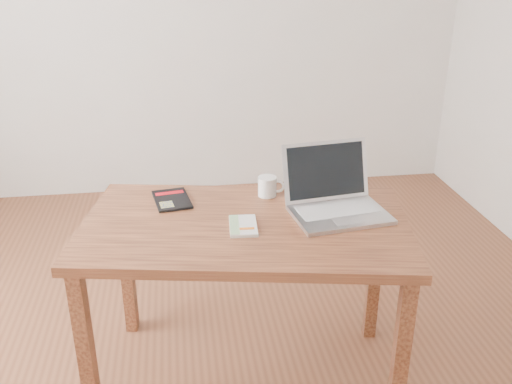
{
  "coord_description": "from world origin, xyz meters",
  "views": [
    {
      "loc": [
        -0.08,
        -2.11,
        1.75
      ],
      "look_at": [
        0.21,
        -0.09,
        0.85
      ],
      "focal_mm": 40.0,
      "sensor_mm": 36.0,
      "label": 1
    }
  ],
  "objects": [
    {
      "name": "laptop",
      "position": [
        0.53,
        -0.09,
        0.8
      ],
      "size": [
        0.41,
        0.38,
        0.25
      ],
      "rotation": [
        0.0,
        0.0,
        0.14
      ],
      "color": "silver",
      "rests_on": "desk"
    },
    {
      "name": "coffee_mug",
      "position": [
        0.29,
        0.09,
        0.79
      ],
      "size": [
        0.11,
        0.08,
        0.08
      ],
      "rotation": [
        0.0,
        0.0,
        -0.14
      ],
      "color": "white",
      "rests_on": "desk"
    },
    {
      "name": "room",
      "position": [
        -0.07,
        0.0,
        1.36
      ],
      "size": [
        4.04,
        4.04,
        2.7
      ],
      "color": "brown",
      "rests_on": "ground"
    },
    {
      "name": "white_guidebook",
      "position": [
        0.15,
        -0.19,
        0.76
      ],
      "size": [
        0.11,
        0.18,
        0.02
      ],
      "rotation": [
        0.0,
        0.0,
        -0.07
      ],
      "color": "beige",
      "rests_on": "desk"
    },
    {
      "name": "desk",
      "position": [
        0.16,
        -0.15,
        0.66
      ],
      "size": [
        1.37,
        0.94,
        0.75
      ],
      "rotation": [
        0.0,
        0.0,
        -0.18
      ],
      "color": "brown",
      "rests_on": "ground"
    },
    {
      "name": "black_guidebook",
      "position": [
        -0.12,
        0.1,
        0.76
      ],
      "size": [
        0.17,
        0.23,
        0.01
      ],
      "rotation": [
        0.0,
        0.0,
        0.16
      ],
      "color": "black",
      "rests_on": "desk"
    }
  ]
}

